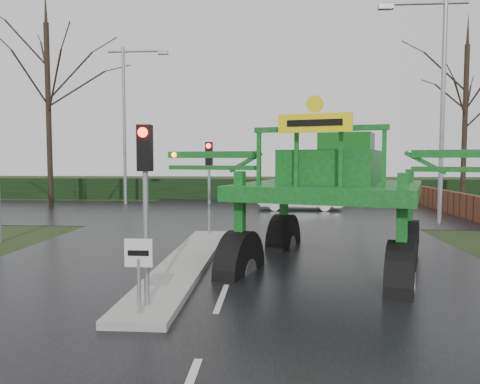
# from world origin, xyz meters

# --- Properties ---
(ground) EXTENTS (140.00, 140.00, 0.00)m
(ground) POSITION_xyz_m (0.00, 0.00, 0.00)
(ground) COLOR black
(ground) RESTS_ON ground
(road_main) EXTENTS (14.00, 80.00, 0.02)m
(road_main) POSITION_xyz_m (0.00, 10.00, 0.00)
(road_main) COLOR black
(road_main) RESTS_ON ground
(road_cross) EXTENTS (80.00, 12.00, 0.02)m
(road_cross) POSITION_xyz_m (0.00, 16.00, 0.01)
(road_cross) COLOR black
(road_cross) RESTS_ON ground
(median_island) EXTENTS (1.20, 10.00, 0.16)m
(median_island) POSITION_xyz_m (-1.30, 3.00, 0.09)
(median_island) COLOR gray
(median_island) RESTS_ON ground
(hedge_row) EXTENTS (44.00, 0.90, 1.50)m
(hedge_row) POSITION_xyz_m (0.00, 24.00, 0.75)
(hedge_row) COLOR black
(hedge_row) RESTS_ON ground
(brick_wall) EXTENTS (0.40, 20.00, 1.20)m
(brick_wall) POSITION_xyz_m (10.50, 16.00, 0.60)
(brick_wall) COLOR #592D1E
(brick_wall) RESTS_ON ground
(keep_left_sign) EXTENTS (0.50, 0.07, 1.35)m
(keep_left_sign) POSITION_xyz_m (-1.30, -1.50, 1.06)
(keep_left_sign) COLOR gray
(keep_left_sign) RESTS_ON ground
(traffic_signal_near) EXTENTS (0.26, 0.33, 3.52)m
(traffic_signal_near) POSITION_xyz_m (-1.30, -1.01, 2.59)
(traffic_signal_near) COLOR gray
(traffic_signal_near) RESTS_ON ground
(traffic_signal_mid) EXTENTS (0.26, 0.33, 3.52)m
(traffic_signal_mid) POSITION_xyz_m (-1.30, 7.49, 2.59)
(traffic_signal_mid) COLOR gray
(traffic_signal_mid) RESTS_ON ground
(traffic_signal_far) EXTENTS (0.26, 0.33, 3.52)m
(traffic_signal_far) POSITION_xyz_m (6.50, 20.01, 2.59)
(traffic_signal_far) COLOR gray
(traffic_signal_far) RESTS_ON ground
(street_light_left_near) EXTENTS (3.85, 0.30, 10.00)m
(street_light_left_near) POSITION_xyz_m (-8.19, 6.00, 5.99)
(street_light_left_near) COLOR gray
(street_light_left_near) RESTS_ON ground
(street_light_right) EXTENTS (3.85, 0.30, 10.00)m
(street_light_right) POSITION_xyz_m (8.19, 12.00, 5.99)
(street_light_right) COLOR gray
(street_light_right) RESTS_ON ground
(street_light_left_far) EXTENTS (3.85, 0.30, 10.00)m
(street_light_left_far) POSITION_xyz_m (-8.19, 20.00, 5.99)
(street_light_left_far) COLOR gray
(street_light_left_far) RESTS_ON ground
(tree_left_far) EXTENTS (7.70, 7.70, 13.26)m
(tree_left_far) POSITION_xyz_m (-12.50, 18.00, 7.15)
(tree_left_far) COLOR black
(tree_left_far) RESTS_ON ground
(tree_right_far) EXTENTS (7.00, 7.00, 12.05)m
(tree_right_far) POSITION_xyz_m (13.00, 21.00, 6.50)
(tree_right_far) COLOR black
(tree_right_far) RESTS_ON ground
(crop_sprayer) EXTENTS (9.33, 7.14, 5.44)m
(crop_sprayer) POSITION_xyz_m (0.29, 2.52, 2.57)
(crop_sprayer) COLOR black
(crop_sprayer) RESTS_ON ground
(white_sedan) EXTENTS (4.73, 1.66, 1.56)m
(white_sedan) POSITION_xyz_m (2.54, 17.22, 0.00)
(white_sedan) COLOR silver
(white_sedan) RESTS_ON ground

